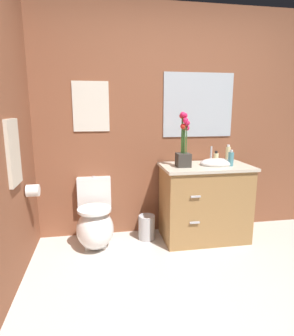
{
  "coord_description": "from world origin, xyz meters",
  "views": [
    {
      "loc": [
        -0.84,
        -1.45,
        1.41
      ],
      "look_at": [
        -0.36,
        1.31,
        0.83
      ],
      "focal_mm": 30.42,
      "sensor_mm": 36.0,
      "label": 1
    }
  ],
  "objects_px": {
    "hanging_towel": "(13,153)",
    "toilet_paper_roll": "(33,191)",
    "soap_bottle": "(216,159)",
    "hand_wash_bottle": "(231,159)",
    "wall_poster": "(91,107)",
    "toilet": "(95,223)",
    "vanity_cabinet": "(205,201)",
    "wall_mirror": "(198,105)",
    "flower_vase": "(184,147)",
    "lotion_bottle": "(228,154)",
    "trash_bin": "(147,227)"
  },
  "relations": [
    {
      "from": "hanging_towel",
      "to": "toilet_paper_roll",
      "type": "height_order",
      "value": "hanging_towel"
    },
    {
      "from": "soap_bottle",
      "to": "hand_wash_bottle",
      "type": "distance_m",
      "value": 0.16
    },
    {
      "from": "wall_poster",
      "to": "soap_bottle",
      "type": "bearing_deg",
      "value": -12.06
    },
    {
      "from": "toilet_paper_roll",
      "to": "toilet",
      "type": "bearing_deg",
      "value": 19.97
    },
    {
      "from": "vanity_cabinet",
      "to": "wall_mirror",
      "type": "xyz_separation_m",
      "value": [
        -0.0,
        0.29,
        1.03
      ]
    },
    {
      "from": "wall_mirror",
      "to": "wall_poster",
      "type": "bearing_deg",
      "value": 180.0
    },
    {
      "from": "toilet",
      "to": "vanity_cabinet",
      "type": "height_order",
      "value": "vanity_cabinet"
    },
    {
      "from": "toilet",
      "to": "wall_poster",
      "type": "distance_m",
      "value": 1.22
    },
    {
      "from": "toilet",
      "to": "soap_bottle",
      "type": "distance_m",
      "value": 1.45
    },
    {
      "from": "soap_bottle",
      "to": "hanging_towel",
      "type": "height_order",
      "value": "hanging_towel"
    },
    {
      "from": "flower_vase",
      "to": "wall_mirror",
      "type": "height_order",
      "value": "wall_mirror"
    },
    {
      "from": "vanity_cabinet",
      "to": "lotion_bottle",
      "type": "xyz_separation_m",
      "value": [
        0.3,
        0.12,
        0.49
      ]
    },
    {
      "from": "hand_wash_bottle",
      "to": "flower_vase",
      "type": "bearing_deg",
      "value": 174.54
    },
    {
      "from": "wall_mirror",
      "to": "hanging_towel",
      "type": "distance_m",
      "value": 1.97
    },
    {
      "from": "soap_bottle",
      "to": "wall_mirror",
      "type": "relative_size",
      "value": 0.18
    },
    {
      "from": "lotion_bottle",
      "to": "wall_poster",
      "type": "distance_m",
      "value": 1.58
    },
    {
      "from": "lotion_bottle",
      "to": "toilet_paper_roll",
      "type": "xyz_separation_m",
      "value": [
        -2.02,
        -0.29,
        -0.23
      ]
    },
    {
      "from": "wall_mirror",
      "to": "hand_wash_bottle",
      "type": "bearing_deg",
      "value": -57.09
    },
    {
      "from": "flower_vase",
      "to": "trash_bin",
      "type": "distance_m",
      "value": 0.97
    },
    {
      "from": "hand_wash_bottle",
      "to": "wall_mirror",
      "type": "relative_size",
      "value": 0.21
    },
    {
      "from": "lotion_bottle",
      "to": "trash_bin",
      "type": "xyz_separation_m",
      "value": [
        -0.93,
        -0.05,
        -0.78
      ]
    },
    {
      "from": "trash_bin",
      "to": "hanging_towel",
      "type": "xyz_separation_m",
      "value": [
        -1.15,
        -0.54,
        0.94
      ]
    },
    {
      "from": "flower_vase",
      "to": "lotion_bottle",
      "type": "xyz_separation_m",
      "value": [
        0.56,
        0.15,
        -0.12
      ]
    },
    {
      "from": "toilet_paper_roll",
      "to": "wall_poster",
      "type": "bearing_deg",
      "value": 40.64
    },
    {
      "from": "trash_bin",
      "to": "wall_poster",
      "type": "height_order",
      "value": "wall_poster"
    },
    {
      "from": "trash_bin",
      "to": "wall_poster",
      "type": "relative_size",
      "value": 0.53
    },
    {
      "from": "wall_mirror",
      "to": "flower_vase",
      "type": "bearing_deg",
      "value": -128.71
    },
    {
      "from": "flower_vase",
      "to": "toilet_paper_roll",
      "type": "bearing_deg",
      "value": -174.54
    },
    {
      "from": "wall_mirror",
      "to": "toilet_paper_roll",
      "type": "height_order",
      "value": "wall_mirror"
    },
    {
      "from": "hand_wash_bottle",
      "to": "trash_bin",
      "type": "bearing_deg",
      "value": 170.01
    },
    {
      "from": "vanity_cabinet",
      "to": "flower_vase",
      "type": "height_order",
      "value": "flower_vase"
    },
    {
      "from": "soap_bottle",
      "to": "wall_mirror",
      "type": "distance_m",
      "value": 0.64
    },
    {
      "from": "trash_bin",
      "to": "hanging_towel",
      "type": "distance_m",
      "value": 1.58
    },
    {
      "from": "soap_bottle",
      "to": "trash_bin",
      "type": "height_order",
      "value": "soap_bottle"
    },
    {
      "from": "trash_bin",
      "to": "toilet_paper_roll",
      "type": "height_order",
      "value": "toilet_paper_roll"
    },
    {
      "from": "trash_bin",
      "to": "toilet",
      "type": "bearing_deg",
      "value": -175.09
    },
    {
      "from": "hanging_towel",
      "to": "vanity_cabinet",
      "type": "bearing_deg",
      "value": 14.64
    },
    {
      "from": "toilet",
      "to": "wall_mirror",
      "type": "xyz_separation_m",
      "value": [
        1.18,
        0.27,
        1.21
      ]
    },
    {
      "from": "lotion_bottle",
      "to": "wall_mirror",
      "type": "relative_size",
      "value": 0.25
    },
    {
      "from": "toilet",
      "to": "vanity_cabinet",
      "type": "bearing_deg",
      "value": -1.28
    },
    {
      "from": "trash_bin",
      "to": "hanging_towel",
      "type": "height_order",
      "value": "hanging_towel"
    },
    {
      "from": "vanity_cabinet",
      "to": "flower_vase",
      "type": "distance_m",
      "value": 0.66
    },
    {
      "from": "soap_bottle",
      "to": "lotion_bottle",
      "type": "relative_size",
      "value": 0.74
    },
    {
      "from": "lotion_bottle",
      "to": "hanging_towel",
      "type": "height_order",
      "value": "hanging_towel"
    },
    {
      "from": "soap_bottle",
      "to": "lotion_bottle",
      "type": "bearing_deg",
      "value": 29.59
    },
    {
      "from": "vanity_cabinet",
      "to": "hand_wash_bottle",
      "type": "bearing_deg",
      "value": -18.2
    },
    {
      "from": "toilet",
      "to": "toilet_paper_roll",
      "type": "relative_size",
      "value": 6.27
    },
    {
      "from": "toilet",
      "to": "trash_bin",
      "type": "distance_m",
      "value": 0.57
    },
    {
      "from": "toilet",
      "to": "hanging_towel",
      "type": "distance_m",
      "value": 1.13
    },
    {
      "from": "toilet",
      "to": "trash_bin",
      "type": "height_order",
      "value": "toilet"
    }
  ]
}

